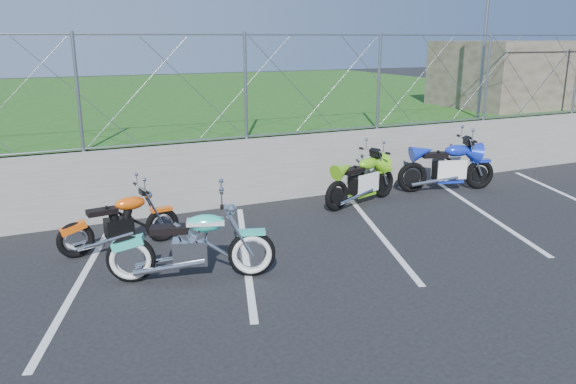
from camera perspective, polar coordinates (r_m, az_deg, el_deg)
name	(u,v)px	position (r m, az deg, el deg)	size (l,w,h in m)	color
ground	(271,277)	(7.85, -1.75, -8.62)	(90.00, 90.00, 0.00)	black
retaining_wall	(198,176)	(10.79, -9.13, 1.57)	(30.00, 0.22, 1.30)	slate
grass_field	(117,114)	(20.45, -16.99, 7.61)	(30.00, 20.00, 1.30)	#1D4A13
stone_building	(528,73)	(18.01, 23.22, 11.04)	(5.00, 3.00, 1.80)	brown
chain_link_fence	(194,89)	(10.52, -9.52, 10.32)	(28.00, 0.03, 2.00)	gray
sign_pole	(483,55)	(14.51, 19.21, 13.03)	(0.08, 0.08, 3.00)	gray
parking_lines	(314,241)	(9.16, 2.70, -5.00)	(18.29, 4.31, 0.01)	silver
cruiser_turquoise	(194,248)	(7.73, -9.55, -5.60)	(2.20, 0.88, 1.13)	black
naked_orange	(122,224)	(9.08, -16.54, -3.14)	(1.90, 0.64, 0.95)	black
sportbike_green	(362,182)	(11.17, 7.54, 1.04)	(1.94, 0.81, 1.04)	black
sportbike_blue	(448,168)	(12.52, 15.93, 2.34)	(2.15, 0.83, 1.14)	black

